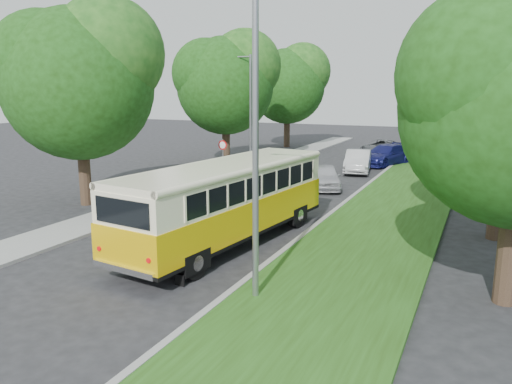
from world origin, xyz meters
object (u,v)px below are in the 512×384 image
at_px(vintage_bus, 228,204).
at_px(car_silver, 325,177).
at_px(car_grey, 380,147).
at_px(car_white, 358,161).
at_px(car_blue, 386,155).
at_px(lamppost_near, 252,131).
at_px(lamppost_far, 249,108).

relative_size(vintage_bus, car_silver, 2.56).
bearing_deg(vintage_bus, car_grey, 96.71).
xyz_separation_m(car_white, car_blue, (1.06, 3.90, 0.01)).
relative_size(car_blue, car_grey, 1.11).
bearing_deg(lamppost_near, car_grey, 94.92).
height_order(lamppost_far, car_white, lamppost_far).
relative_size(lamppost_far, car_silver, 1.95).
relative_size(lamppost_near, car_silver, 2.08).
height_order(car_white, car_blue, car_blue).
bearing_deg(car_grey, lamppost_far, -103.80).
height_order(lamppost_near, car_silver, lamppost_near).
distance_m(vintage_bus, car_grey, 26.50).
bearing_deg(car_silver, car_blue, 61.72).
bearing_deg(car_blue, lamppost_near, -65.41).
relative_size(lamppost_near, car_white, 1.83).
xyz_separation_m(lamppost_near, vintage_bus, (-2.76, 3.88, -2.91)).
bearing_deg(lamppost_far, car_silver, -29.66).
bearing_deg(vintage_bus, lamppost_near, -47.52).
height_order(lamppost_near, car_grey, lamppost_near).
xyz_separation_m(vintage_bus, car_white, (0.49, 17.15, -0.74)).
bearing_deg(car_white, car_blue, 65.23).
distance_m(lamppost_near, car_grey, 30.70).
distance_m(lamppost_far, car_grey, 13.87).
relative_size(vintage_bus, car_white, 2.25).
bearing_deg(car_blue, car_white, -83.42).
distance_m(lamppost_far, car_silver, 8.05).
height_order(car_silver, car_white, car_white).
xyz_separation_m(lamppost_near, car_blue, (-1.21, 24.93, -3.64)).
bearing_deg(car_silver, car_grey, 69.67).
distance_m(lamppost_near, lamppost_far, 20.53).
bearing_deg(car_grey, car_white, -73.75).
xyz_separation_m(car_white, car_grey, (-0.34, 9.33, -0.09)).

